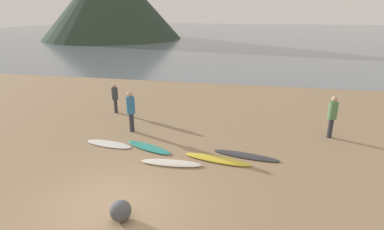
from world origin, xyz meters
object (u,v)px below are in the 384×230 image
at_px(surfboard_3, 217,159).
at_px(beach_rock_near, 121,211).
at_px(person_0, 115,96).
at_px(person_1, 332,113).
at_px(surfboard_0, 109,144).
at_px(surfboard_1, 149,147).
at_px(person_2, 131,108).
at_px(surfboard_2, 171,163).
at_px(surfboard_4, 246,156).

relative_size(surfboard_3, beach_rock_near, 4.47).
xyz_separation_m(person_0, person_1, (10.18, -1.21, 0.14)).
relative_size(surfboard_0, surfboard_3, 0.81).
bearing_deg(surfboard_1, person_2, 152.59).
relative_size(person_0, person_2, 0.85).
height_order(surfboard_2, beach_rock_near, beach_rock_near).
relative_size(surfboard_1, beach_rock_near, 3.88).
xyz_separation_m(surfboard_2, surfboard_3, (1.53, 0.60, 0.00)).
xyz_separation_m(surfboard_2, surfboard_4, (2.51, 1.14, -0.01)).
bearing_deg(beach_rock_near, surfboard_2, 81.84).
xyz_separation_m(surfboard_2, person_1, (5.86, 3.67, 1.01)).
height_order(surfboard_0, surfboard_3, surfboard_3).
height_order(surfboard_0, beach_rock_near, beach_rock_near).
height_order(surfboard_0, person_1, person_1).
relative_size(surfboard_4, person_0, 1.57).
height_order(person_2, beach_rock_near, person_2).
relative_size(surfboard_3, surfboard_4, 1.00).
bearing_deg(person_2, surfboard_3, -5.50).
relative_size(surfboard_4, person_1, 1.36).
xyz_separation_m(surfboard_0, beach_rock_near, (2.42, -4.22, 0.24)).
height_order(surfboard_0, person_2, person_2).
xyz_separation_m(surfboard_1, beach_rock_near, (0.76, -4.22, 0.23)).
distance_m(surfboard_1, person_0, 5.00).
bearing_deg(surfboard_2, surfboard_3, 18.92).
bearing_deg(surfboard_4, surfboard_3, -140.79).
bearing_deg(surfboard_2, surfboard_0, 157.27).
bearing_deg(surfboard_2, person_2, 131.51).
relative_size(surfboard_0, surfboard_4, 0.82).
xyz_separation_m(surfboard_0, surfboard_3, (4.40, -0.46, 0.02)).
relative_size(person_0, person_1, 0.87).
xyz_separation_m(person_1, person_2, (-8.37, -1.06, 0.02)).
bearing_deg(person_2, person_0, 149.56).
relative_size(surfboard_1, person_1, 1.19).
bearing_deg(beach_rock_near, surfboard_4, 55.40).
xyz_separation_m(surfboard_3, surfboard_4, (0.98, 0.54, -0.02)).
height_order(surfboard_3, beach_rock_near, beach_rock_near).
height_order(person_0, beach_rock_near, person_0).
bearing_deg(surfboard_0, surfboard_4, 9.35).
bearing_deg(surfboard_0, surfboard_1, 8.58).
bearing_deg(person_0, person_1, -73.49).
distance_m(surfboard_1, beach_rock_near, 4.29).
bearing_deg(surfboard_0, person_2, 85.56).
relative_size(person_1, person_2, 0.99).
height_order(surfboard_3, person_1, person_1).
height_order(surfboard_0, surfboard_4, surfboard_0).
bearing_deg(surfboard_4, person_1, 47.18).
bearing_deg(person_1, surfboard_3, -144.57).
bearing_deg(surfboard_4, surfboard_1, -168.62).
distance_m(surfboard_3, person_0, 7.31).
height_order(surfboard_1, person_0, person_0).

